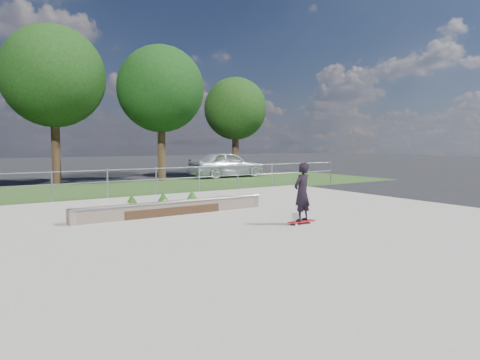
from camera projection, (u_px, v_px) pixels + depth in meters
name	position (u px, v px, depth m)	size (l,w,h in m)	color
ground	(264.00, 225.00, 11.42)	(120.00, 120.00, 0.00)	black
grass_verge	(129.00, 188.00, 20.58)	(30.00, 8.00, 0.02)	#28471C
concrete_slab	(264.00, 224.00, 11.41)	(15.00, 15.00, 0.06)	gray
fence	(156.00, 178.00, 17.60)	(20.06, 0.06, 1.20)	#9B9EA4
tree_mid_left	(53.00, 77.00, 22.06)	(5.25, 5.25, 8.25)	#311F13
tree_mid_right	(161.00, 89.00, 24.27)	(4.90, 4.90, 7.70)	#342415
tree_far_right	(235.00, 109.00, 28.86)	(4.20, 4.20, 6.60)	#342115
grind_ledge	(173.00, 208.00, 12.78)	(6.00, 0.44, 0.43)	brown
planter_bed	(166.00, 207.00, 13.11)	(3.00, 1.20, 0.61)	black
skateboarder	(302.00, 192.00, 11.21)	(0.80, 0.50, 1.63)	silver
parked_car	(227.00, 164.00, 27.17)	(1.96, 4.88, 1.66)	silver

